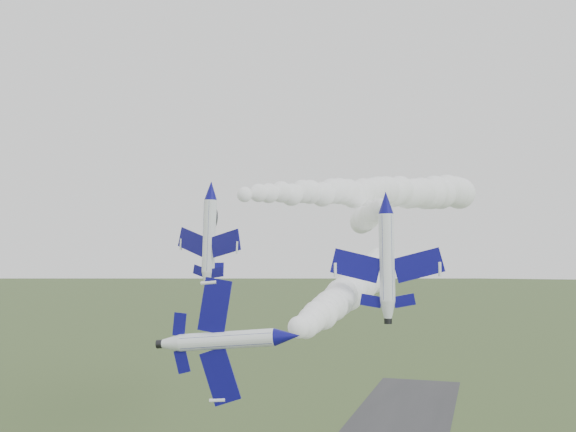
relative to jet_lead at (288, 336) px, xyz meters
name	(u,v)px	position (x,y,z in m)	size (l,w,h in m)	color
jet_lead	(288,336)	(0.00, 0.00, 0.00)	(3.02, 11.21, 9.22)	white
smoke_trail_jet_lead	(356,286)	(-1.86, 35.05, 1.96)	(5.90, 66.09, 5.90)	white
jet_pair_left	(210,190)	(-14.82, 19.15, 12.97)	(9.95, 11.34, 2.98)	white
smoke_trail_jet_pair_left	(375,192)	(-1.77, 49.62, 15.07)	(5.69, 61.27, 5.69)	white
jet_pair_right	(386,202)	(4.31, 19.80, 11.25)	(11.36, 13.32, 3.30)	white
smoke_trail_jet_pair_right	(368,217)	(-4.60, 59.23, 12.03)	(4.85, 73.77, 4.85)	white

